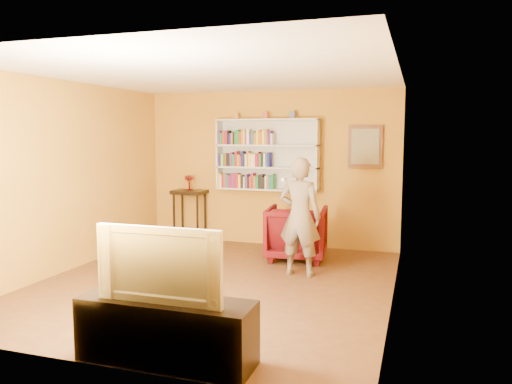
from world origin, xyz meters
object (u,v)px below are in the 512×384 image
person (300,216)px  armchair (297,233)px  console_table (190,199)px  television (165,262)px  ruby_lustre (189,179)px  tv_cabinet (166,330)px  bookshelf (268,155)px

person → armchair: bearing=-67.7°
console_table → television: size_ratio=0.85×
person → television: (-0.47, -2.97, 0.05)m
console_table → ruby_lustre: ruby_lustre is taller
armchair → television: 3.86m
console_table → armchair: (2.16, -0.68, -0.36)m
console_table → tv_cabinet: (1.94, -4.50, -0.51)m
armchair → tv_cabinet: 3.83m
console_table → armchair: size_ratio=1.03×
ruby_lustre → tv_cabinet: 4.98m
ruby_lustre → person: size_ratio=0.17×
bookshelf → console_table: (-1.44, -0.16, -0.81)m
ruby_lustre → person: bearing=-32.5°
console_table → tv_cabinet: bearing=-66.7°
console_table → ruby_lustre: 0.36m
person → tv_cabinet: size_ratio=1.07×
tv_cabinet → television: 0.60m
console_table → tv_cabinet: console_table is taller
ruby_lustre → television: 4.91m
bookshelf → person: bearing=-60.3°
bookshelf → television: bearing=-83.9°
bookshelf → armchair: (0.72, -0.84, -1.17)m
armchair → person: person is taller
console_table → armchair: console_table is taller
console_table → ruby_lustre: bearing=90.0°
person → tv_cabinet: person is taller
television → armchair: bearing=86.3°
bookshelf → person: 2.10m
armchair → person: bearing=99.9°
person → tv_cabinet: (-0.47, -2.97, -0.55)m
bookshelf → console_table: 1.66m
person → bookshelf: bearing=-54.0°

